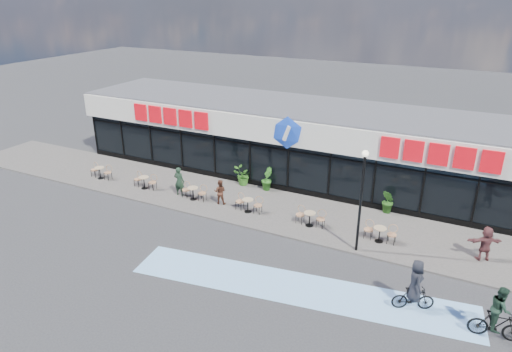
# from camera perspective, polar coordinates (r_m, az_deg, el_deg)

# --- Properties ---
(ground) EXTENTS (120.00, 120.00, 0.00)m
(ground) POSITION_cam_1_polar(r_m,az_deg,el_deg) (21.70, -3.30, -8.95)
(ground) COLOR #28282B
(ground) RESTS_ON ground
(sidewalk) EXTENTS (44.00, 5.00, 0.10)m
(sidewalk) POSITION_cam_1_polar(r_m,az_deg,el_deg) (25.18, 1.76, -4.09)
(sidewalk) COLOR #57504D
(sidewalk) RESTS_ON ground
(bike_lane) EXTENTS (14.17, 4.13, 0.01)m
(bike_lane) POSITION_cam_1_polar(r_m,az_deg,el_deg) (19.14, 5.19, -13.79)
(bike_lane) COLOR #78ACE2
(bike_lane) RESTS_ON ground
(building) EXTENTS (30.60, 6.57, 4.75)m
(building) POSITION_cam_1_polar(r_m,az_deg,el_deg) (28.99, 6.33, 4.29)
(building) COLOR black
(building) RESTS_ON ground
(lamp_post) EXTENTS (0.28, 0.28, 4.86)m
(lamp_post) POSITION_cam_1_polar(r_m,az_deg,el_deg) (20.48, 13.06, -2.03)
(lamp_post) COLOR black
(lamp_post) RESTS_ON sidewalk
(bistro_set_0) EXTENTS (1.54, 0.62, 0.90)m
(bistro_set_0) POSITION_cam_1_polar(r_m,az_deg,el_deg) (30.53, -18.82, 0.58)
(bistro_set_0) COLOR tan
(bistro_set_0) RESTS_ON sidewalk
(bistro_set_1) EXTENTS (1.54, 0.62, 0.90)m
(bistro_set_1) POSITION_cam_1_polar(r_m,az_deg,el_deg) (28.25, -13.71, -0.59)
(bistro_set_1) COLOR tan
(bistro_set_1) RESTS_ON sidewalk
(bistro_set_2) EXTENTS (1.54, 0.62, 0.90)m
(bistro_set_2) POSITION_cam_1_polar(r_m,az_deg,el_deg) (26.25, -7.77, -1.93)
(bistro_set_2) COLOR tan
(bistro_set_2) RESTS_ON sidewalk
(bistro_set_3) EXTENTS (1.54, 0.62, 0.90)m
(bistro_set_3) POSITION_cam_1_polar(r_m,az_deg,el_deg) (24.60, -0.93, -3.45)
(bistro_set_3) COLOR tan
(bistro_set_3) RESTS_ON sidewalk
(bistro_set_4) EXTENTS (1.54, 0.62, 0.90)m
(bistro_set_4) POSITION_cam_1_polar(r_m,az_deg,el_deg) (23.36, 6.79, -5.10)
(bistro_set_4) COLOR tan
(bistro_set_4) RESTS_ON sidewalk
(bistro_set_5) EXTENTS (1.54, 0.62, 0.90)m
(bistro_set_5) POSITION_cam_1_polar(r_m,az_deg,el_deg) (22.60, 15.24, -6.79)
(bistro_set_5) COLOR tan
(bistro_set_5) RESTS_ON sidewalk
(potted_plant_left) EXTENTS (1.38, 1.38, 1.16)m
(potted_plant_left) POSITION_cam_1_polar(r_m,az_deg,el_deg) (27.82, -1.70, -0.02)
(potted_plant_left) COLOR #30681D
(potted_plant_left) RESTS_ON sidewalk
(potted_plant_mid) EXTENTS (0.81, 0.90, 1.36)m
(potted_plant_mid) POSITION_cam_1_polar(r_m,az_deg,el_deg) (27.15, 1.34, -0.36)
(potted_plant_mid) COLOR #265E1B
(potted_plant_mid) RESTS_ON sidewalk
(potted_plant_right) EXTENTS (0.88, 0.93, 1.34)m
(potted_plant_right) POSITION_cam_1_polar(r_m,az_deg,el_deg) (25.31, 16.19, -3.10)
(potted_plant_right) COLOR #235217
(potted_plant_right) RESTS_ON sidewalk
(patron_left) EXTENTS (0.67, 0.47, 1.74)m
(patron_left) POSITION_cam_1_polar(r_m,az_deg,el_deg) (26.70, -9.58, -0.65)
(patron_left) COLOR black
(patron_left) RESTS_ON sidewalk
(patron_right) EXTENTS (0.81, 0.71, 1.42)m
(patron_right) POSITION_cam_1_polar(r_m,az_deg,el_deg) (25.44, -4.53, -1.98)
(patron_right) COLOR #4B281A
(patron_right) RESTS_ON sidewalk
(pedestrian_c) EXTENTS (1.56, 1.06, 1.61)m
(pedestrian_c) POSITION_cam_1_polar(r_m,az_deg,el_deg) (22.62, 26.77, -7.53)
(pedestrian_c) COLOR brown
(pedestrian_c) RESTS_ON sidewalk
(cyclist_a) EXTENTS (1.64, 1.04, 2.12)m
(cyclist_a) POSITION_cam_1_polar(r_m,az_deg,el_deg) (18.49, 19.20, -13.22)
(cyclist_a) COLOR black
(cyclist_a) RESTS_ON ground
(cyclist_b) EXTENTS (1.86, 0.88, 2.09)m
(cyclist_b) POSITION_cam_1_polar(r_m,az_deg,el_deg) (18.28, 27.98, -15.35)
(cyclist_b) COLOR black
(cyclist_b) RESTS_ON ground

